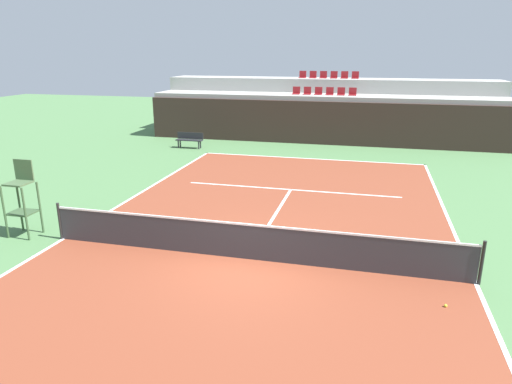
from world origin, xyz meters
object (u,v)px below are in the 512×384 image
at_px(tennis_net, 248,241).
at_px(player_bench, 190,139).
at_px(umpire_chair, 22,196).
at_px(tennis_ball_0, 446,306).

xyz_separation_m(tennis_net, player_bench, (-6.85, 13.05, -0.00)).
xyz_separation_m(tennis_net, umpire_chair, (-6.70, 0.06, 0.68)).
bearing_deg(umpire_chair, tennis_net, -0.48).
bearing_deg(tennis_net, tennis_ball_0, -15.02).
bearing_deg(tennis_net, player_bench, 117.70).
xyz_separation_m(umpire_chair, player_bench, (-0.15, 12.99, -0.68)).
height_order(tennis_net, player_bench, tennis_net).
bearing_deg(umpire_chair, tennis_ball_0, -6.53).
relative_size(umpire_chair, tennis_ball_0, 33.33).
bearing_deg(player_bench, tennis_ball_0, -51.23).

